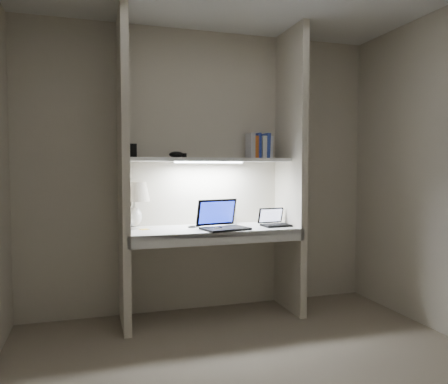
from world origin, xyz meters
name	(u,v)px	position (x,y,z in m)	size (l,w,h in m)	color
floor	(267,384)	(0.00, 0.00, 0.00)	(3.20, 3.00, 0.01)	gray
back_wall	(204,171)	(0.00, 1.50, 1.25)	(3.20, 0.01, 2.50)	beige
alcove_panel_left	(123,172)	(-0.73, 1.23, 1.25)	(0.06, 0.55, 2.50)	beige
alcove_panel_right	(291,171)	(0.73, 1.23, 1.25)	(0.06, 0.55, 2.50)	beige
desk	(212,230)	(0.00, 1.23, 0.75)	(1.40, 0.55, 0.04)	white
desk_apron	(221,238)	(0.00, 0.96, 0.72)	(1.46, 0.03, 0.10)	silver
shelf	(209,160)	(0.00, 1.32, 1.35)	(1.40, 0.36, 0.03)	silver
strip_light	(209,162)	(0.00, 1.32, 1.33)	(0.60, 0.04, 0.01)	white
table_lamp	(134,197)	(-0.64, 1.36, 1.04)	(0.27, 0.27, 0.39)	white
laptop_main	(222,222)	(0.06, 1.14, 0.83)	(0.42, 0.38, 0.24)	black
laptop_netbook	(274,222)	(0.56, 1.19, 0.81)	(0.26, 0.23, 0.16)	black
speaker	(228,216)	(0.21, 1.42, 0.85)	(0.11, 0.08, 0.16)	silver
mouse	(218,228)	(0.01, 1.07, 0.79)	(0.10, 0.06, 0.04)	black
cable_coil	(194,227)	(-0.13, 1.31, 0.78)	(0.09, 0.09, 0.01)	black
sticky_note	(144,229)	(-0.56, 1.30, 0.77)	(0.07, 0.07, 0.00)	gold
book_row	(259,147)	(0.49, 1.39, 1.47)	(0.22, 0.15, 0.23)	white
shelf_box	(133,151)	(-0.64, 1.40, 1.42)	(0.07, 0.05, 0.12)	black
shelf_gadget	(176,155)	(-0.28, 1.37, 1.39)	(0.13, 0.09, 0.05)	black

